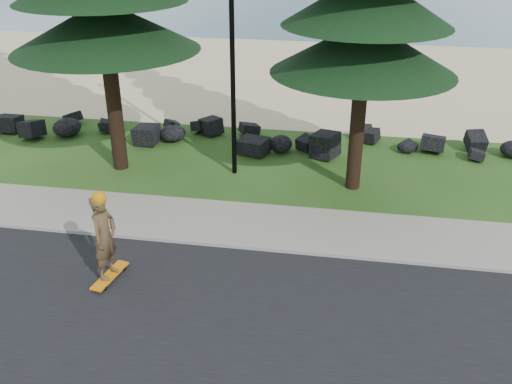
% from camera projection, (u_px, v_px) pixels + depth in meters
% --- Properties ---
extents(ground, '(160.00, 160.00, 0.00)m').
position_uv_depth(ground, '(209.00, 225.00, 14.27)').
color(ground, '#224C17').
rests_on(ground, ground).
extents(road, '(160.00, 7.00, 0.02)m').
position_uv_depth(road, '(150.00, 347.00, 10.30)').
color(road, black).
rests_on(road, ground).
extents(kerb, '(160.00, 0.20, 0.10)m').
position_uv_depth(kerb, '(200.00, 242.00, 13.46)').
color(kerb, '#9C978C').
rests_on(kerb, ground).
extents(sidewalk, '(160.00, 2.00, 0.08)m').
position_uv_depth(sidewalk, '(211.00, 220.00, 14.43)').
color(sidewalk, '#9D9883').
rests_on(sidewalk, ground).
extents(beach_sand, '(160.00, 15.00, 0.01)m').
position_uv_depth(beach_sand, '(282.00, 74.00, 27.04)').
color(beach_sand, beige).
rests_on(beach_sand, ground).
extents(seawall_boulders, '(60.00, 2.40, 1.10)m').
position_uv_depth(seawall_boulders, '(249.00, 143.00, 19.21)').
color(seawall_boulders, black).
rests_on(seawall_boulders, ground).
extents(lamp_post, '(0.25, 0.14, 8.14)m').
position_uv_depth(lamp_post, '(232.00, 32.00, 15.23)').
color(lamp_post, black).
rests_on(lamp_post, ground).
extents(skateboarder, '(0.56, 1.15, 2.09)m').
position_uv_depth(skateboarder, '(105.00, 238.00, 11.71)').
color(skateboarder, orange).
rests_on(skateboarder, ground).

